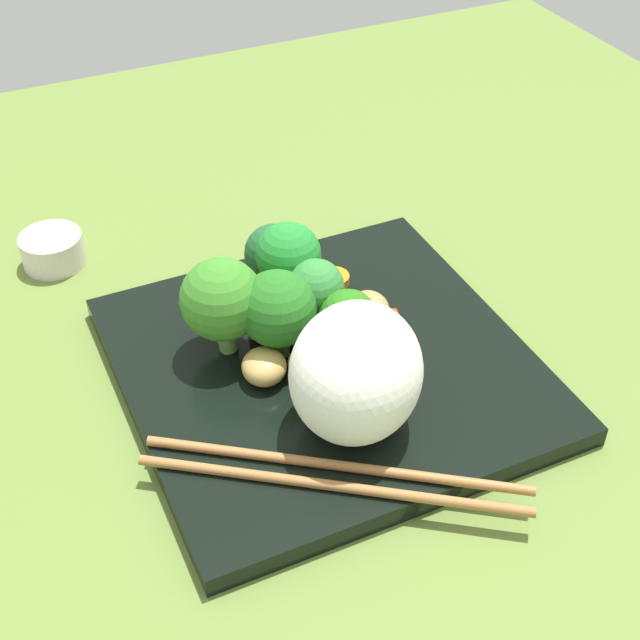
% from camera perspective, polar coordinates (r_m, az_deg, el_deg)
% --- Properties ---
extents(ground_plane, '(1.10, 1.10, 0.02)m').
position_cam_1_polar(ground_plane, '(0.64, 0.36, -4.14)').
color(ground_plane, olive).
extents(square_plate, '(0.27, 0.27, 0.01)m').
position_cam_1_polar(square_plate, '(0.63, 0.37, -2.99)').
color(square_plate, black).
rests_on(square_plate, ground_plane).
extents(rice_mound, '(0.12, 0.12, 0.09)m').
position_cam_1_polar(rice_mound, '(0.55, 2.28, -3.31)').
color(rice_mound, white).
rests_on(rice_mound, square_plate).
extents(broccoli_floret_0, '(0.05, 0.05, 0.07)m').
position_cam_1_polar(broccoli_floret_0, '(0.64, -2.11, 3.83)').
color(broccoli_floret_0, '#659D40').
rests_on(broccoli_floret_0, square_plate).
extents(broccoli_floret_1, '(0.04, 0.04, 0.06)m').
position_cam_1_polar(broccoli_floret_1, '(0.62, -0.28, 1.93)').
color(broccoli_floret_1, '#529640').
rests_on(broccoli_floret_1, square_plate).
extents(broccoli_floret_2, '(0.04, 0.04, 0.05)m').
position_cam_1_polar(broccoli_floret_2, '(0.61, 1.80, -0.05)').
color(broccoli_floret_2, '#548E40').
rests_on(broccoli_floret_2, square_plate).
extents(broccoli_floret_3, '(0.06, 0.06, 0.07)m').
position_cam_1_polar(broccoli_floret_3, '(0.61, -6.19, 1.25)').
color(broccoli_floret_3, '#5D9846').
rests_on(broccoli_floret_3, square_plate).
extents(broccoli_floret_4, '(0.05, 0.05, 0.07)m').
position_cam_1_polar(broccoli_floret_4, '(0.60, -2.69, 0.64)').
color(broccoli_floret_4, '#6AB24C').
rests_on(broccoli_floret_4, square_plate).
extents(broccoli_floret_5, '(0.04, 0.04, 0.05)m').
position_cam_1_polar(broccoli_floret_5, '(0.67, -2.71, 4.24)').
color(broccoli_floret_5, '#7EAE58').
rests_on(broccoli_floret_5, square_plate).
extents(carrot_slice_0, '(0.04, 0.04, 0.01)m').
position_cam_1_polar(carrot_slice_0, '(0.66, -5.21, 0.58)').
color(carrot_slice_0, orange).
rests_on(carrot_slice_0, square_plate).
extents(carrot_slice_1, '(0.03, 0.03, 0.01)m').
position_cam_1_polar(carrot_slice_1, '(0.69, 0.87, 2.58)').
color(carrot_slice_1, orange).
rests_on(carrot_slice_1, square_plate).
extents(carrot_slice_2, '(0.03, 0.03, 0.01)m').
position_cam_1_polar(carrot_slice_2, '(0.69, -0.89, 2.74)').
color(carrot_slice_2, orange).
rests_on(carrot_slice_2, square_plate).
extents(carrot_slice_3, '(0.03, 0.03, 0.00)m').
position_cam_1_polar(carrot_slice_3, '(0.67, 0.39, 1.21)').
color(carrot_slice_3, orange).
rests_on(carrot_slice_3, square_plate).
extents(pepper_chunk_0, '(0.04, 0.04, 0.02)m').
position_cam_1_polar(pepper_chunk_0, '(0.64, -2.75, 0.06)').
color(pepper_chunk_0, red).
rests_on(pepper_chunk_0, square_plate).
extents(pepper_chunk_1, '(0.03, 0.03, 0.02)m').
position_cam_1_polar(pepper_chunk_1, '(0.67, -4.04, 1.84)').
color(pepper_chunk_1, red).
rests_on(pepper_chunk_1, square_plate).
extents(pepper_chunk_2, '(0.03, 0.04, 0.01)m').
position_cam_1_polar(pepper_chunk_2, '(0.64, 3.82, -0.58)').
color(pepper_chunk_2, red).
rests_on(pepper_chunk_2, square_plate).
extents(chicken_piece_0, '(0.04, 0.04, 0.02)m').
position_cam_1_polar(chicken_piece_0, '(0.60, -3.59, -2.84)').
color(chicken_piece_0, tan).
rests_on(chicken_piece_0, square_plate).
extents(chicken_piece_1, '(0.02, 0.03, 0.02)m').
position_cam_1_polar(chicken_piece_1, '(0.64, 2.13, 0.12)').
color(chicken_piece_1, '#B78142').
rests_on(chicken_piece_1, square_plate).
extents(chicken_piece_2, '(0.03, 0.04, 0.02)m').
position_cam_1_polar(chicken_piece_2, '(0.60, -0.69, -2.70)').
color(chicken_piece_2, tan).
rests_on(chicken_piece_2, square_plate).
extents(chicken_piece_3, '(0.04, 0.04, 0.02)m').
position_cam_1_polar(chicken_piece_3, '(0.62, 0.27, -1.09)').
color(chicken_piece_3, tan).
rests_on(chicken_piece_3, square_plate).
extents(chicken_piece_4, '(0.03, 0.03, 0.02)m').
position_cam_1_polar(chicken_piece_4, '(0.66, 3.22, 0.89)').
color(chicken_piece_4, '#AF884B').
rests_on(chicken_piece_4, square_plate).
extents(chopstick_pair, '(0.15, 0.21, 0.01)m').
position_cam_1_polar(chopstick_pair, '(0.55, 0.90, -9.74)').
color(chopstick_pair, '#9F6C3A').
rests_on(chopstick_pair, square_plate).
extents(sauce_cup, '(0.05, 0.05, 0.03)m').
position_cam_1_polar(sauce_cup, '(0.76, -16.47, 4.25)').
color(sauce_cup, silver).
rests_on(sauce_cup, ground_plane).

